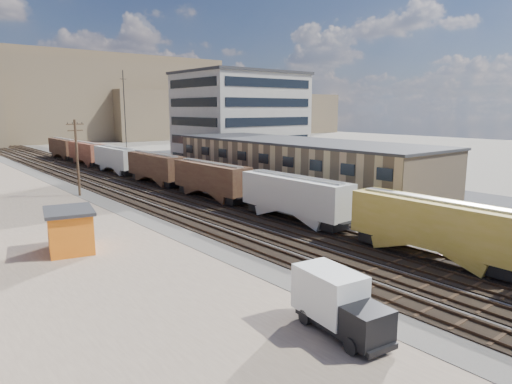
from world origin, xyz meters
TOP-DOWN VIEW (x-y plane):
  - ground at (0.00, 0.00)m, footprint 300.00×300.00m
  - ballast_bed at (0.00, 50.00)m, footprint 18.00×200.00m
  - asphalt_lot at (22.00, 35.00)m, footprint 26.00×120.00m
  - rail_tracks at (-0.55, 50.00)m, footprint 11.40×200.00m
  - freight_train at (3.80, 36.75)m, footprint 3.00×119.74m
  - warehouse at (14.98, 25.00)m, footprint 12.40×40.40m
  - office_tower at (27.95, 54.95)m, footprint 22.60×18.60m
  - utility_pole_north at (-8.50, 42.00)m, footprint 2.20×0.32m
  - radio_mast at (6.00, 60.00)m, footprint 1.20×0.16m
  - box_truck at (-10.57, -4.30)m, footprint 2.93×6.03m
  - maintenance_shed at (-16.95, 18.32)m, footprint 4.61×5.42m
  - parked_car_blue at (22.51, 55.65)m, footprint 5.07×5.48m
  - parked_car_far at (28.18, 51.73)m, footprint 1.94×4.68m

SIDE VIEW (x-z plane):
  - ground at x=0.00m, z-range 0.00..0.00m
  - asphalt_lot at x=22.00m, z-range 0.00..0.04m
  - ballast_bed at x=0.00m, z-range 0.00..0.06m
  - rail_tracks at x=-0.55m, z-range -0.01..0.23m
  - parked_car_blue at x=22.51m, z-range 0.00..1.43m
  - parked_car_far at x=28.18m, z-range 0.00..1.58m
  - box_truck at x=-10.57m, z-range 0.03..3.11m
  - maintenance_shed at x=-16.95m, z-range 0.04..3.51m
  - freight_train at x=3.80m, z-range 0.56..5.02m
  - warehouse at x=14.98m, z-range 0.03..7.28m
  - utility_pole_north at x=-8.50m, z-range 0.30..10.30m
  - radio_mast at x=6.00m, z-range 0.12..18.12m
  - office_tower at x=27.95m, z-range 0.04..18.49m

